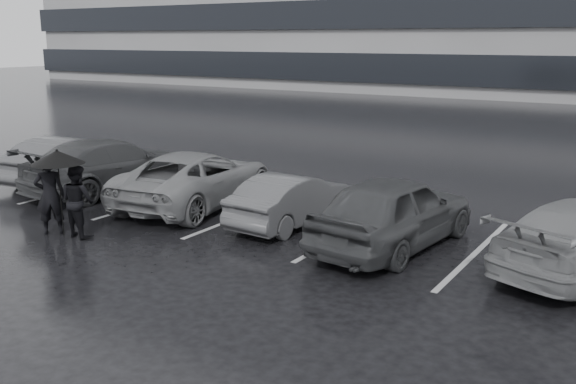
# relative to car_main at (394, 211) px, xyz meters

# --- Properties ---
(ground) EXTENTS (160.00, 160.00, 0.00)m
(ground) POSITION_rel_car_main_xyz_m (-1.83, -1.91, -0.76)
(ground) COLOR black
(ground) RESTS_ON ground
(car_main) EXTENTS (2.28, 4.65, 1.53)m
(car_main) POSITION_rel_car_main_xyz_m (0.00, 0.00, 0.00)
(car_main) COLOR black
(car_main) RESTS_ON ground
(car_west_a) EXTENTS (1.43, 3.66, 1.19)m
(car_west_a) POSITION_rel_car_main_xyz_m (-2.65, 0.32, -0.17)
(car_west_a) COLOR #2E2D30
(car_west_a) RESTS_ON ground
(car_west_b) EXTENTS (2.95, 5.30, 1.40)m
(car_west_b) POSITION_rel_car_main_xyz_m (-5.66, 0.52, -0.06)
(car_west_b) COLOR #545557
(car_west_b) RESTS_ON ground
(car_west_c) EXTENTS (2.61, 5.29, 1.48)m
(car_west_c) POSITION_rel_car_main_xyz_m (-8.66, 0.44, -0.03)
(car_west_c) COLOR black
(car_west_c) RESTS_ON ground
(car_west_d) EXTENTS (1.83, 4.25, 1.36)m
(car_west_d) POSITION_rel_car_main_xyz_m (-10.74, 0.64, -0.08)
(car_west_d) COLOR #2E2D30
(car_west_d) RESTS_ON ground
(pedestrian_left) EXTENTS (0.75, 0.75, 1.75)m
(pedestrian_left) POSITION_rel_car_main_xyz_m (-6.70, -3.12, 0.11)
(pedestrian_left) COLOR black
(pedestrian_left) RESTS_ON ground
(pedestrian_right) EXTENTS (0.82, 0.66, 1.58)m
(pedestrian_right) POSITION_rel_car_main_xyz_m (-6.06, -2.91, 0.03)
(pedestrian_right) COLOR black
(pedestrian_right) RESTS_ON ground
(umbrella) EXTENTS (1.13, 1.13, 1.91)m
(umbrella) POSITION_rel_car_main_xyz_m (-6.38, -3.09, 0.98)
(umbrella) COLOR black
(umbrella) RESTS_ON ground
(stall_stripes) EXTENTS (19.72, 5.00, 0.00)m
(stall_stripes) POSITION_rel_car_main_xyz_m (-2.63, 0.59, -0.76)
(stall_stripes) COLOR #A5A5A7
(stall_stripes) RESTS_ON ground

